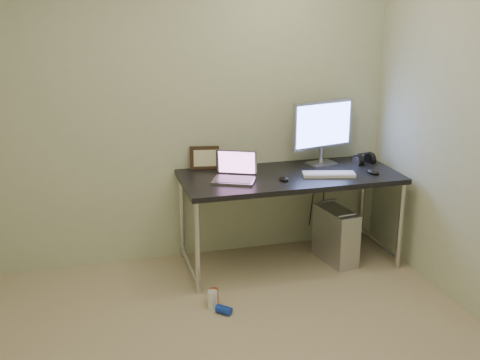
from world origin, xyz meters
TOP-DOWN VIEW (x-y plane):
  - wall_back at (0.00, 1.75)m, footprint 3.50×0.02m
  - desk at (0.82, 1.38)m, footprint 1.70×0.74m
  - tower_computer at (1.20, 1.30)m, footprint 0.25×0.45m
  - cable_a at (1.15, 1.70)m, footprint 0.01×0.16m
  - cable_b at (1.24, 1.68)m, footprint 0.02×0.11m
  - can_red at (0.09, 0.86)m, footprint 0.07×0.07m
  - can_white at (0.06, 0.81)m, footprint 0.08×0.08m
  - can_blue at (0.12, 0.71)m, footprint 0.12×0.12m
  - laptop at (0.37, 1.36)m, footprint 0.39×0.36m
  - monitor at (1.17, 1.58)m, footprint 0.56×0.21m
  - keyboard at (1.10, 1.26)m, footprint 0.42×0.23m
  - mouse_right at (1.46, 1.23)m, footprint 0.10×0.13m
  - mouse_left at (0.72, 1.24)m, footprint 0.07×0.11m
  - headphones at (1.52, 1.51)m, footprint 0.20×0.11m
  - picture_frame at (0.21, 1.70)m, footprint 0.24×0.11m
  - webcam at (0.43, 1.62)m, footprint 0.04×0.03m

SIDE VIEW (x-z plane):
  - can_blue at x=0.12m, z-range 0.00..0.06m
  - can_red at x=0.09m, z-range 0.00..0.11m
  - can_white at x=0.06m, z-range 0.00..0.13m
  - tower_computer at x=1.20m, z-range -0.01..0.46m
  - cable_b at x=1.24m, z-range 0.02..0.74m
  - cable_a at x=1.15m, z-range 0.06..0.74m
  - desk at x=0.82m, z-range 0.30..1.05m
  - keyboard at x=1.10m, z-range 0.75..0.77m
  - mouse_left at x=0.72m, z-range 0.75..0.79m
  - mouse_right at x=1.46m, z-range 0.75..0.79m
  - headphones at x=1.52m, z-range 0.72..0.84m
  - laptop at x=0.37m, z-range 0.69..0.91m
  - webcam at x=0.43m, z-range 0.78..0.89m
  - picture_frame at x=0.21m, z-range 0.75..0.94m
  - monitor at x=1.17m, z-range 0.80..1.33m
  - wall_back at x=0.00m, z-range 0.00..2.50m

